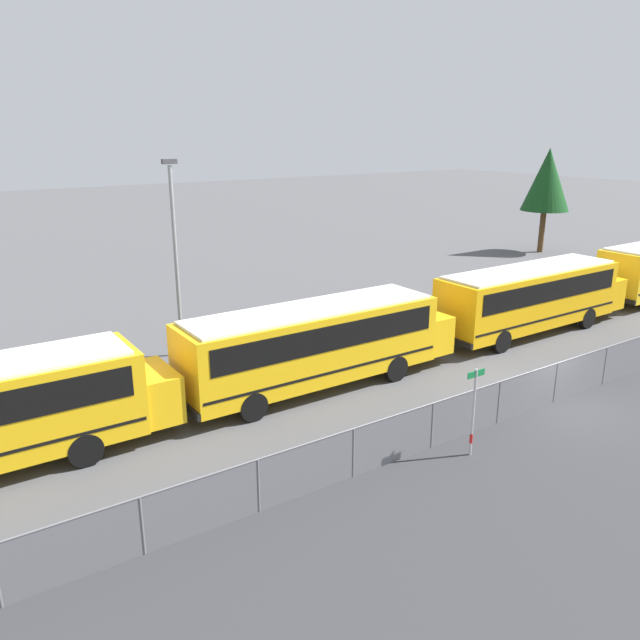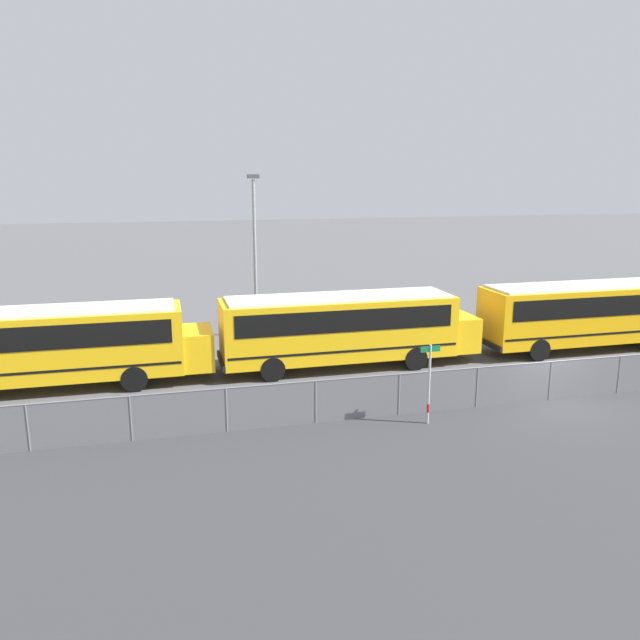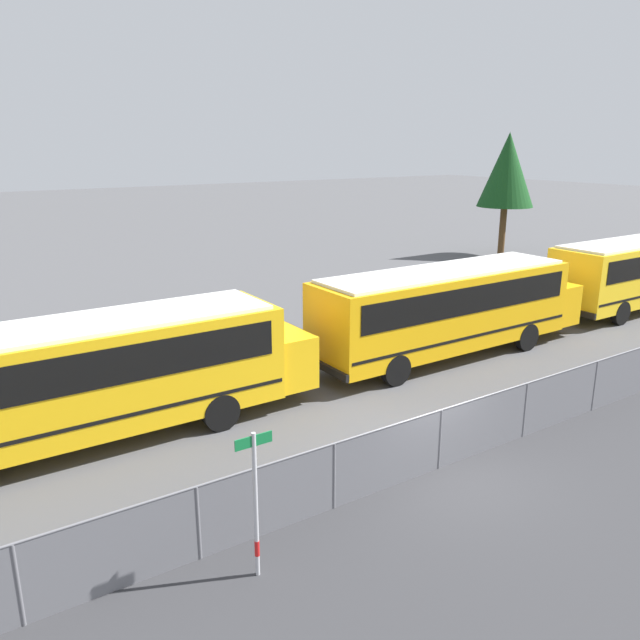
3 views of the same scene
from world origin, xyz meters
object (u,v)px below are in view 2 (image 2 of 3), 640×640
object	(u,v)px
street_sign	(429,382)
school_bus_3	(344,325)
school_bus_4	(589,311)
school_bus_2	(56,341)
light_pole	(255,250)

from	to	relation	value
street_sign	school_bus_3	bearing A→B (deg)	97.85
school_bus_3	school_bus_4	world-z (taller)	same
school_bus_2	light_pole	size ratio (longest dim) A/B	1.38
school_bus_3	school_bus_4	bearing A→B (deg)	-0.58
street_sign	light_pole	distance (m)	14.10
school_bus_3	light_pole	size ratio (longest dim) A/B	1.38
school_bus_2	light_pole	bearing A→B (deg)	34.96
street_sign	school_bus_4	bearing A→B (deg)	30.90
school_bus_4	light_pole	size ratio (longest dim) A/B	1.38
school_bus_3	light_pole	world-z (taller)	light_pole
school_bus_2	street_sign	xyz separation A→B (m)	(12.72, -7.03, -0.43)
school_bus_4	street_sign	size ratio (longest dim) A/B	4.12
school_bus_2	street_sign	bearing A→B (deg)	-28.93
light_pole	school_bus_2	bearing A→B (deg)	-145.04
school_bus_2	school_bus_3	world-z (taller)	same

